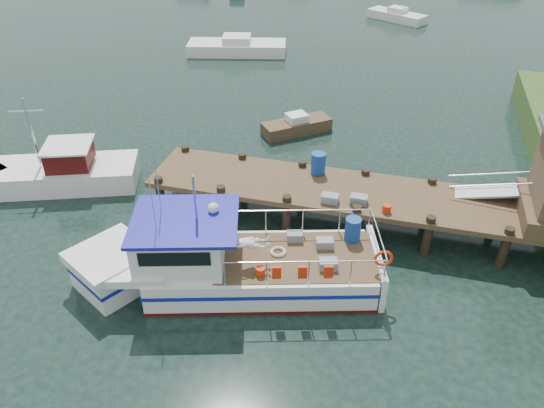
% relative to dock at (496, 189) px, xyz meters
% --- Properties ---
extents(ground_plane, '(160.00, 160.00, 0.00)m').
position_rel_dock_xyz_m(ground_plane, '(-6.51, -0.01, -2.24)').
color(ground_plane, black).
extents(dock, '(16.60, 3.00, 4.78)m').
position_rel_dock_xyz_m(dock, '(0.00, 0.00, 0.00)').
color(dock, '#4E3A25').
rests_on(dock, ground).
extents(lobster_boat, '(10.11, 5.25, 4.90)m').
position_rel_dock_xyz_m(lobster_boat, '(-8.32, -4.59, -1.35)').
color(lobster_boat, silver).
rests_on(lobster_boat, ground).
extents(work_boat, '(7.37, 4.36, 3.93)m').
position_rel_dock_xyz_m(work_boat, '(-17.26, -0.60, -1.62)').
color(work_boat, silver).
rests_on(work_boat, ground).
extents(moored_rowboat, '(3.41, 3.13, 1.01)m').
position_rel_dock_xyz_m(moored_rowboat, '(-8.51, 6.98, -1.87)').
color(moored_rowboat, '#4E3A25').
rests_on(moored_rowboat, ground).
extents(moored_a, '(7.10, 3.78, 1.24)m').
position_rel_dock_xyz_m(moored_a, '(-15.30, 18.12, -1.78)').
color(moored_a, silver).
rests_on(moored_a, ground).
extents(moored_b, '(5.09, 3.81, 1.08)m').
position_rel_dock_xyz_m(moored_b, '(-5.12, 29.85, -1.84)').
color(moored_b, silver).
rests_on(moored_b, ground).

